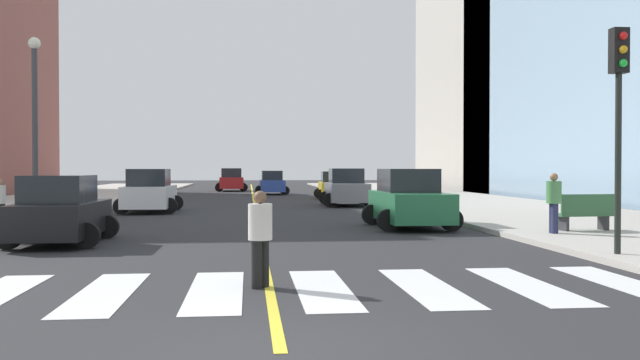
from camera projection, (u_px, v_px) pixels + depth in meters
ground_plane at (281, 354)px, 7.55m from camera, size 220.00×220.00×0.00m
sidewalk_kerb_east at (548, 215)px, 28.71m from camera, size 10.00×120.00×0.15m
crosswalk_paint at (270, 290)px, 11.52m from camera, size 13.50×4.00×0.01m
lane_divider_paint at (253, 198)px, 47.32m from camera, size 0.16×80.00×0.01m
parking_garage_concrete at (536, 54)px, 66.67m from camera, size 18.00×24.00×26.48m
car_white_nearest at (150, 192)px, 31.84m from camera, size 2.84×4.54×2.03m
car_gray_second at (346, 188)px, 37.54m from camera, size 2.95×4.65×2.05m
car_green_third at (409, 200)px, 23.63m from camera, size 2.87×4.58×2.04m
car_blue_fourth at (272, 183)px, 53.90m from camera, size 2.64×4.20×1.87m
car_black_fifth at (61, 212)px, 18.54m from camera, size 2.62×4.18×1.87m
car_red_sixth at (231, 180)px, 61.53m from camera, size 2.98×4.68×2.06m
car_yellow_seventh at (334, 186)px, 46.13m from camera, size 2.69×4.20×1.85m
traffic_light_near_corner at (619, 96)px, 15.13m from camera, size 0.36×0.41×5.02m
park_bench at (585, 213)px, 20.89m from camera, size 1.84×0.72×1.12m
pedestrian_crossing at (260, 234)px, 11.72m from camera, size 0.41×0.41×1.67m
pedestrian_waiting_east at (554, 200)px, 20.01m from camera, size 0.44×0.44×1.77m
street_lamp at (35, 111)px, 24.66m from camera, size 0.44×0.44×6.64m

